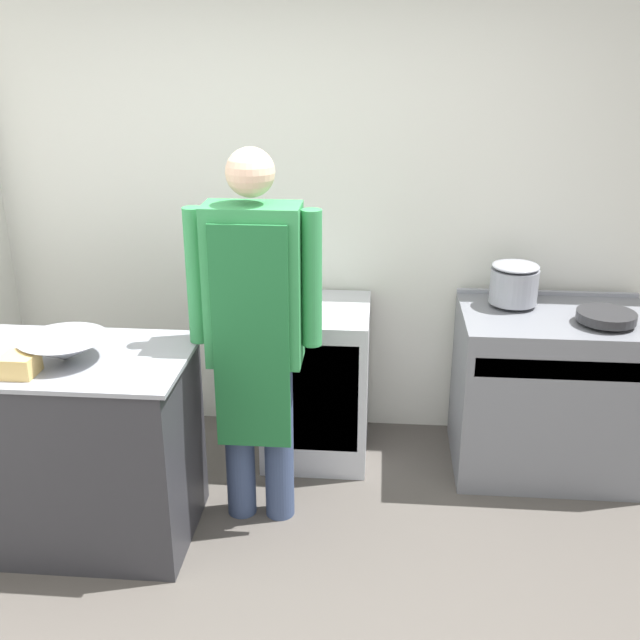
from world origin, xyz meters
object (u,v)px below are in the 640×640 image
person_cook (255,322)px  stock_pot (514,282)px  fridge_unit (317,381)px  saute_pan (606,316)px  mixing_bowl (64,349)px  stove (550,392)px  plastic_tub (19,365)px

person_cook → stock_pot: person_cook is taller
fridge_unit → saute_pan: saute_pan is taller
stock_pot → saute_pan: size_ratio=0.87×
fridge_unit → mixing_bowl: (-1.01, -0.88, 0.53)m
stove → saute_pan: bearing=-30.8°
stove → saute_pan: size_ratio=3.41×
person_cook → mixing_bowl: (-0.78, -0.25, -0.05)m
fridge_unit → saute_pan: bearing=-6.8°
fridge_unit → mixing_bowl: 1.44m
saute_pan → mixing_bowl: bearing=-163.9°
stove → fridge_unit: bearing=177.5°
stove → mixing_bowl: 2.46m
saute_pan → plastic_tub: bearing=-161.3°
mixing_bowl → fridge_unit: bearing=41.2°
mixing_bowl → saute_pan: size_ratio=1.31×
fridge_unit → plastic_tub: plastic_tub is taller
mixing_bowl → stove: bearing=20.1°
plastic_tub → stock_pot: (2.16, 1.11, 0.06)m
saute_pan → stock_pot: bearing=150.5°
person_cook → saute_pan: bearing=15.5°
stove → plastic_tub: size_ratio=7.20×
person_cook → mixing_bowl: size_ratio=4.74×
stock_pot → plastic_tub: bearing=-152.8°
person_cook → plastic_tub: 1.00m
stock_pot → saute_pan: bearing=-29.5°
mixing_bowl → plastic_tub: 0.20m
mixing_bowl → plastic_tub: mixing_bowl is taller
stove → fridge_unit: (-1.25, 0.05, -0.01)m
fridge_unit → person_cook: bearing=-109.2°
fridge_unit → stock_pot: 1.18m
fridge_unit → mixing_bowl: size_ratio=2.27×
person_cook → mixing_bowl: 0.82m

